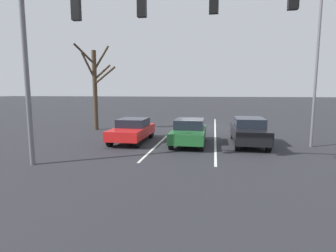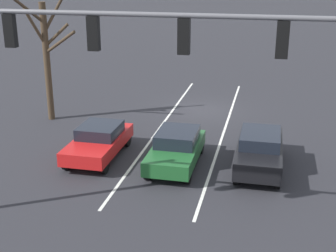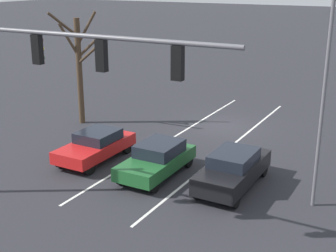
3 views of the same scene
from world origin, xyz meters
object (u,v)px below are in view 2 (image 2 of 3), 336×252
traffic_signal_gantry (71,58)px  car_black_leftlane_front (260,149)px  car_darkgreen_midlane_front (176,148)px  bare_tree_near (47,54)px  car_red_rightlane_front (99,141)px

traffic_signal_gantry → car_black_leftlane_front: bearing=-132.5°
car_black_leftlane_front → car_darkgreen_midlane_front: bearing=7.8°
car_black_leftlane_front → traffic_signal_gantry: (5.36, 5.85, 4.65)m
bare_tree_near → car_black_leftlane_front: bearing=160.4°
car_red_rightlane_front → bare_tree_near: bearing=-44.8°
car_black_leftlane_front → bare_tree_near: (11.17, -3.97, 2.77)m
car_black_leftlane_front → traffic_signal_gantry: 9.19m
car_red_rightlane_front → car_darkgreen_midlane_front: bearing=177.9°
car_darkgreen_midlane_front → car_black_leftlane_front: bearing=-172.2°
car_black_leftlane_front → traffic_signal_gantry: traffic_signal_gantry is taller
car_red_rightlane_front → bare_tree_near: size_ratio=0.64×
car_darkgreen_midlane_front → bare_tree_near: (7.79, -4.44, 2.83)m
traffic_signal_gantry → bare_tree_near: size_ratio=1.81×
traffic_signal_gantry → bare_tree_near: (5.81, -9.82, -1.88)m
car_red_rightlane_front → car_darkgreen_midlane_front: size_ratio=1.00×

